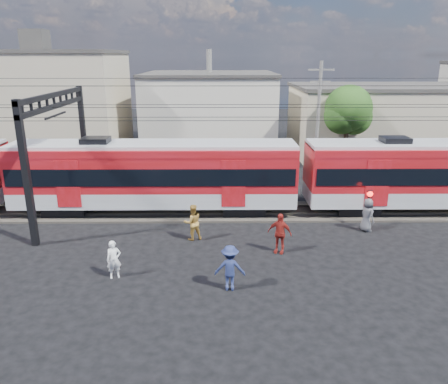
{
  "coord_description": "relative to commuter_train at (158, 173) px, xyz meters",
  "views": [
    {
      "loc": [
        -0.98,
        -16.15,
        8.85
      ],
      "look_at": [
        -0.79,
        5.0,
        2.21
      ],
      "focal_mm": 35.0,
      "sensor_mm": 36.0,
      "label": 1
    }
  ],
  "objects": [
    {
      "name": "commuter_train",
      "position": [
        0.0,
        0.0,
        0.0
      ],
      "size": [
        50.3,
        3.08,
        4.17
      ],
      "color": "black",
      "rests_on": "ground"
    },
    {
      "name": "catenary",
      "position": [
        -4.12,
        -0.0,
        2.73
      ],
      "size": [
        70.0,
        9.3,
        7.52
      ],
      "color": "black",
      "rests_on": "ground"
    },
    {
      "name": "building_west",
      "position": [
        -12.47,
        16.0,
        2.25
      ],
      "size": [
        14.28,
        10.2,
        9.3
      ],
      "color": "tan",
      "rests_on": "ground"
    },
    {
      "name": "rail_near",
      "position": [
        4.53,
        -0.75,
        -2.22
      ],
      "size": [
        70.0,
        0.12,
        0.12
      ],
      "primitive_type": "cube",
      "color": "#59544C",
      "rests_on": "track_bed"
    },
    {
      "name": "rail_far",
      "position": [
        4.53,
        0.75,
        -2.22
      ],
      "size": [
        70.0,
        0.12,
        0.12
      ],
      "primitive_type": "cube",
      "color": "#59544C",
      "rests_on": "track_bed"
    },
    {
      "name": "ground",
      "position": [
        4.53,
        -8.0,
        -2.4
      ],
      "size": [
        120.0,
        120.0,
        0.0
      ],
      "primitive_type": "plane",
      "color": "black",
      "rests_on": "ground"
    },
    {
      "name": "track_bed",
      "position": [
        4.53,
        0.0,
        -2.34
      ],
      "size": [
        70.0,
        3.4,
        0.12
      ],
      "primitive_type": "cube",
      "color": "#2D2823",
      "rests_on": "ground"
    },
    {
      "name": "pedestrian_b",
      "position": [
        2.17,
        -3.9,
        -1.48
      ],
      "size": [
        1.08,
        0.96,
        1.84
      ],
      "primitive_type": "imported",
      "rotation": [
        0.0,
        0.0,
        3.49
      ],
      "color": "#B48738",
      "rests_on": "ground"
    },
    {
      "name": "pedestrian_d",
      "position": [
        6.3,
        -5.45,
        -1.43
      ],
      "size": [
        1.23,
        0.87,
        1.94
      ],
      "primitive_type": "imported",
      "rotation": [
        0.0,
        0.0,
        -0.39
      ],
      "color": "maroon",
      "rests_on": "ground"
    },
    {
      "name": "pedestrian_e",
      "position": [
        11.22,
        -2.86,
        -1.51
      ],
      "size": [
        0.85,
        1.02,
        1.78
      ],
      "primitive_type": "imported",
      "rotation": [
        0.0,
        0.0,
        1.96
      ],
      "color": "#4C4C52",
      "rests_on": "ground"
    },
    {
      "name": "building_mideast",
      "position": [
        18.53,
        16.0,
        0.75
      ],
      "size": [
        16.32,
        10.2,
        6.3
      ],
      "color": "tan",
      "rests_on": "ground"
    },
    {
      "name": "tree_near",
      "position": [
        13.72,
        10.09,
        2.26
      ],
      "size": [
        3.82,
        3.64,
        6.72
      ],
      "color": "#382619",
      "rests_on": "ground"
    },
    {
      "name": "pedestrian_a",
      "position": [
        -0.85,
        -7.79,
        -1.59
      ],
      "size": [
        0.69,
        0.56,
        1.62
      ],
      "primitive_type": "imported",
      "rotation": [
        0.0,
        0.0,
        0.34
      ],
      "color": "white",
      "rests_on": "ground"
    },
    {
      "name": "pedestrian_c",
      "position": [
        3.92,
        -8.82,
        -1.47
      ],
      "size": [
        1.25,
        0.77,
        1.86
      ],
      "primitive_type": "imported",
      "rotation": [
        0.0,
        0.0,
        3.08
      ],
      "color": "navy",
      "rests_on": "ground"
    },
    {
      "name": "utility_pole_mid",
      "position": [
        10.53,
        7.0,
        2.13
      ],
      "size": [
        1.8,
        0.24,
        8.5
      ],
      "color": "slate",
      "rests_on": "ground"
    },
    {
      "name": "building_midwest",
      "position": [
        2.53,
        19.0,
        1.25
      ],
      "size": [
        12.24,
        12.24,
        7.3
      ],
      "color": "beige",
      "rests_on": "ground"
    },
    {
      "name": "crossing_signal",
      "position": [
        11.4,
        -2.44,
        -0.94
      ],
      "size": [
        0.31,
        0.31,
        2.1
      ],
      "color": "black",
      "rests_on": "ground"
    }
  ]
}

